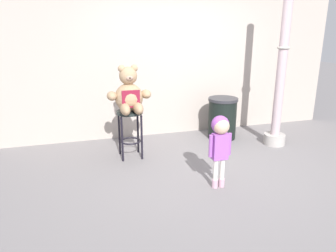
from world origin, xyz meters
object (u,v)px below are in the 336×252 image
(child_walking, at_px, (220,136))
(trash_bin, at_px, (222,118))
(bar_stool_with_teddy, at_px, (130,124))
(teddy_bear, at_px, (129,95))
(lamppost, at_px, (280,80))

(child_walking, bearing_deg, trash_bin, -4.71)
(bar_stool_with_teddy, height_order, child_walking, child_walking)
(teddy_bear, xyz_separation_m, trash_bin, (1.74, 0.45, -0.61))
(teddy_bear, relative_size, child_walking, 0.74)
(trash_bin, relative_size, lamppost, 0.26)
(bar_stool_with_teddy, distance_m, trash_bin, 1.79)
(teddy_bear, bearing_deg, child_walking, -55.03)
(bar_stool_with_teddy, height_order, lamppost, lamppost)
(child_walking, xyz_separation_m, trash_bin, (0.86, 1.71, -0.30))
(child_walking, distance_m, trash_bin, 1.93)
(child_walking, relative_size, trash_bin, 1.26)
(teddy_bear, bearing_deg, bar_stool_with_teddy, 90.00)
(bar_stool_with_teddy, bearing_deg, teddy_bear, -90.00)
(child_walking, bearing_deg, bar_stool_with_teddy, 56.22)
(bar_stool_with_teddy, relative_size, child_walking, 0.79)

